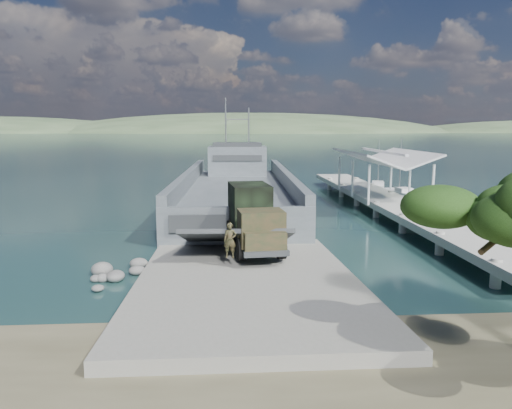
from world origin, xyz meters
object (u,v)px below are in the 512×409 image
at_px(pier, 385,193).
at_px(sailboat_far, 378,186).
at_px(military_truck, 253,218).
at_px(soldier, 230,248).
at_px(landing_craft, 237,196).
at_px(sailboat_near, 400,194).

relative_size(pier, sailboat_far, 7.31).
height_order(military_truck, soldier, military_truck).
height_order(soldier, sailboat_far, sailboat_far).
relative_size(pier, soldier, 25.06).
height_order(pier, military_truck, pier).
distance_m(soldier, sailboat_far, 37.77).
relative_size(landing_craft, sailboat_far, 6.41).
bearing_deg(sailboat_near, sailboat_far, 83.23).
distance_m(landing_craft, sailboat_near, 17.90).
bearing_deg(landing_craft, pier, -15.44).
relative_size(pier, military_truck, 5.67).
distance_m(landing_craft, military_truck, 18.34).
bearing_deg(military_truck, pier, 43.47).
distance_m(pier, military_truck, 18.94).
distance_m(pier, soldier, 22.55).
bearing_deg(landing_craft, sailboat_far, 35.73).
xyz_separation_m(sailboat_near, sailboat_far, (-0.30, 6.59, -0.02)).
bearing_deg(pier, sailboat_near, 62.79).
bearing_deg(military_truck, sailboat_far, 55.11).
bearing_deg(sailboat_far, sailboat_near, -68.99).
relative_size(pier, landing_craft, 1.14).
relative_size(sailboat_near, sailboat_far, 1.05).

